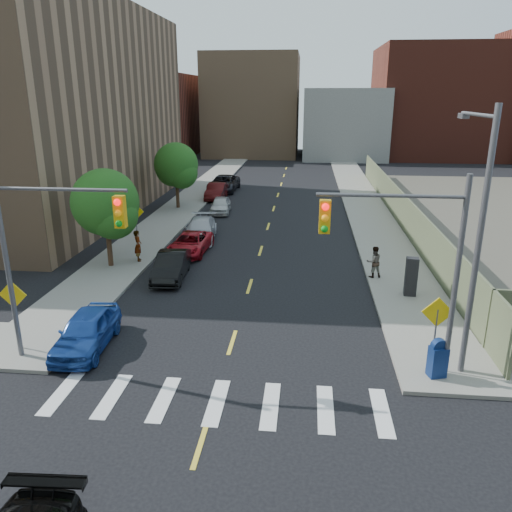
% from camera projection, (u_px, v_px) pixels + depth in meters
% --- Properties ---
extents(ground, '(160.00, 160.00, 0.00)m').
position_uv_depth(ground, '(183.00, 500.00, 11.91)').
color(ground, black).
rests_on(ground, ground).
extents(sidewalk_nw, '(3.50, 73.00, 0.15)m').
position_uv_depth(sidewalk_nw, '(206.00, 186.00, 51.89)').
color(sidewalk_nw, gray).
rests_on(sidewalk_nw, ground).
extents(sidewalk_ne, '(3.50, 73.00, 0.15)m').
position_uv_depth(sidewalk_ne, '(356.00, 189.00, 50.40)').
color(sidewalk_ne, gray).
rests_on(sidewalk_ne, ground).
extents(fence_north, '(0.12, 44.00, 2.50)m').
position_uv_depth(fence_north, '(399.00, 207.00, 37.09)').
color(fence_north, brown).
rests_on(fence_north, ground).
extents(bg_bldg_west, '(14.00, 18.00, 12.00)m').
position_uv_depth(bg_bldg_west, '(151.00, 115.00, 78.39)').
color(bg_bldg_west, '#592319').
rests_on(bg_bldg_west, ground).
extents(bg_bldg_midwest, '(14.00, 16.00, 15.00)m').
position_uv_depth(bg_bldg_midwest, '(253.00, 105.00, 78.27)').
color(bg_bldg_midwest, '#8C6B4C').
rests_on(bg_bldg_midwest, ground).
extents(bg_bldg_center, '(12.00, 16.00, 10.00)m').
position_uv_depth(bg_bldg_center, '(343.00, 123.00, 75.81)').
color(bg_bldg_center, gray).
rests_on(bg_bldg_center, ground).
extents(bg_bldg_east, '(18.00, 18.00, 16.00)m').
position_uv_depth(bg_bldg_east, '(437.00, 102.00, 75.42)').
color(bg_bldg_east, '#592319').
rests_on(bg_bldg_east, ground).
extents(signal_nw, '(4.59, 0.30, 7.00)m').
position_uv_depth(signal_nw, '(45.00, 241.00, 16.76)').
color(signal_nw, '#59595E').
rests_on(signal_nw, ground).
extents(signal_ne, '(4.59, 0.30, 7.00)m').
position_uv_depth(signal_ne, '(410.00, 252.00, 15.61)').
color(signal_ne, '#59595E').
rests_on(signal_ne, ground).
extents(streetlight_ne, '(0.25, 3.70, 9.00)m').
position_uv_depth(streetlight_ne, '(477.00, 225.00, 16.03)').
color(streetlight_ne, '#59595E').
rests_on(streetlight_ne, ground).
extents(warn_sign_nw, '(1.06, 0.06, 2.83)m').
position_uv_depth(warn_sign_nw, '(14.00, 302.00, 18.20)').
color(warn_sign_nw, '#59595E').
rests_on(warn_sign_nw, ground).
extents(warn_sign_ne, '(1.06, 0.06, 2.83)m').
position_uv_depth(warn_sign_ne, '(437.00, 320.00, 16.75)').
color(warn_sign_ne, '#59595E').
rests_on(warn_sign_ne, ground).
extents(warn_sign_midwest, '(1.06, 0.06, 2.83)m').
position_uv_depth(warn_sign_midwest, '(136.00, 216.00, 30.97)').
color(warn_sign_midwest, '#59595E').
rests_on(warn_sign_midwest, ground).
extents(tree_west_near, '(3.66, 3.64, 5.52)m').
position_uv_depth(tree_west_near, '(106.00, 207.00, 26.79)').
color(tree_west_near, '#332114').
rests_on(tree_west_near, ground).
extents(tree_west_far, '(3.66, 3.64, 5.52)m').
position_uv_depth(tree_west_far, '(176.00, 168.00, 40.97)').
color(tree_west_far, '#332114').
rests_on(tree_west_far, ground).
extents(parked_car_blue, '(1.93, 4.29, 1.43)m').
position_uv_depth(parked_car_blue, '(86.00, 331.00, 18.83)').
color(parked_car_blue, '#1B4296').
rests_on(parked_car_blue, ground).
extents(parked_car_black, '(1.74, 4.27, 1.38)m').
position_uv_depth(parked_car_black, '(171.00, 266.00, 26.04)').
color(parked_car_black, black).
rests_on(parked_car_black, ground).
extents(parked_car_red, '(2.29, 4.56, 1.24)m').
position_uv_depth(parked_car_red, '(190.00, 243.00, 30.19)').
color(parked_car_red, maroon).
rests_on(parked_car_red, ground).
extents(parked_car_silver, '(2.42, 5.00, 1.40)m').
position_uv_depth(parked_car_silver, '(200.00, 230.00, 32.96)').
color(parked_car_silver, '#AFB0B7').
rests_on(parked_car_silver, ground).
extents(parked_car_white, '(1.80, 3.90, 1.29)m').
position_uv_depth(parked_car_white, '(221.00, 205.00, 40.47)').
color(parked_car_white, '#BDBDBD').
rests_on(parked_car_white, ground).
extents(parked_car_maroon, '(1.56, 4.47, 1.47)m').
position_uv_depth(parked_car_maroon, '(217.00, 191.00, 45.75)').
color(parked_car_maroon, '#3F0C0D').
rests_on(parked_car_maroon, ground).
extents(parked_car_grey, '(2.79, 5.70, 1.56)m').
position_uv_depth(parked_car_grey, '(224.00, 183.00, 49.49)').
color(parked_car_grey, black).
rests_on(parked_car_grey, ground).
extents(mailbox, '(0.66, 0.57, 1.38)m').
position_uv_depth(mailbox, '(438.00, 358.00, 16.69)').
color(mailbox, navy).
rests_on(mailbox, sidewalk_ne).
extents(payphone, '(0.58, 0.49, 1.85)m').
position_uv_depth(payphone, '(411.00, 277.00, 23.40)').
color(payphone, black).
rests_on(payphone, sidewalk_ne).
extents(pedestrian_west, '(0.63, 0.76, 1.78)m').
position_uv_depth(pedestrian_west, '(138.00, 246.00, 28.29)').
color(pedestrian_west, gray).
rests_on(pedestrian_west, sidewalk_nw).
extents(pedestrian_east, '(0.93, 0.80, 1.65)m').
position_uv_depth(pedestrian_east, '(374.00, 262.00, 25.78)').
color(pedestrian_east, gray).
rests_on(pedestrian_east, sidewalk_ne).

